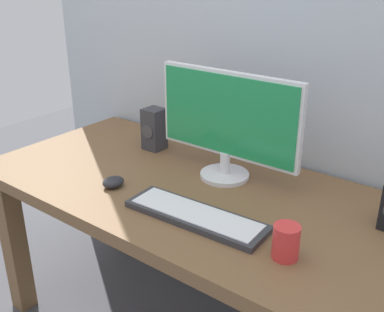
# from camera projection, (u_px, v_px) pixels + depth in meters

# --- Properties ---
(desk) EXTENTS (1.58, 0.78, 0.71)m
(desk) POSITION_uv_depth(u_px,v_px,m) (188.00, 210.00, 1.70)
(desk) COLOR brown
(desk) RESTS_ON ground_plane
(monitor) EXTENTS (0.57, 0.18, 0.40)m
(monitor) POSITION_uv_depth(u_px,v_px,m) (228.00, 121.00, 1.65)
(monitor) COLOR silver
(monitor) RESTS_ON desk
(keyboard_primary) EXTENTS (0.48, 0.16, 0.02)m
(keyboard_primary) POSITION_uv_depth(u_px,v_px,m) (196.00, 216.00, 1.44)
(keyboard_primary) COLOR #333338
(keyboard_primary) RESTS_ON desk
(mouse) EXTENTS (0.08, 0.09, 0.04)m
(mouse) POSITION_uv_depth(u_px,v_px,m) (113.00, 182.00, 1.65)
(mouse) COLOR #232328
(mouse) RESTS_ON desk
(speaker_left) EXTENTS (0.08, 0.09, 0.18)m
(speaker_left) POSITION_uv_depth(u_px,v_px,m) (154.00, 129.00, 1.95)
(speaker_left) COLOR #333338
(speaker_left) RESTS_ON desk
(coffee_mug) EXTENTS (0.07, 0.07, 0.10)m
(coffee_mug) POSITION_uv_depth(u_px,v_px,m) (286.00, 242.00, 1.24)
(coffee_mug) COLOR red
(coffee_mug) RESTS_ON desk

